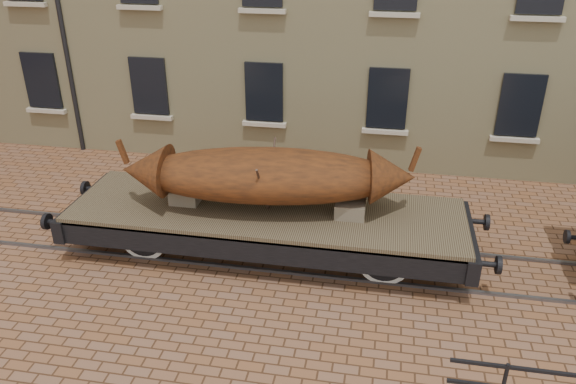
# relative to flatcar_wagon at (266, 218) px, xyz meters

# --- Properties ---
(ground) EXTENTS (90.00, 90.00, 0.00)m
(ground) POSITION_rel_flatcar_wagon_xyz_m (1.37, -0.00, -0.89)
(ground) COLOR brown
(rail_track) EXTENTS (30.00, 1.52, 0.06)m
(rail_track) POSITION_rel_flatcar_wagon_xyz_m (1.37, -0.00, -0.86)
(rail_track) COLOR #59595E
(rail_track) RESTS_ON ground
(flatcar_wagon) EXTENTS (9.49, 2.58, 1.43)m
(flatcar_wagon) POSITION_rel_flatcar_wagon_xyz_m (0.00, 0.00, 0.00)
(flatcar_wagon) COLOR brown
(flatcar_wagon) RESTS_ON ground
(iron_boat) EXTENTS (6.20, 2.31, 1.50)m
(iron_boat) POSITION_rel_flatcar_wagon_xyz_m (0.03, -0.00, 1.01)
(iron_boat) COLOR #693011
(iron_boat) RESTS_ON flatcar_wagon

